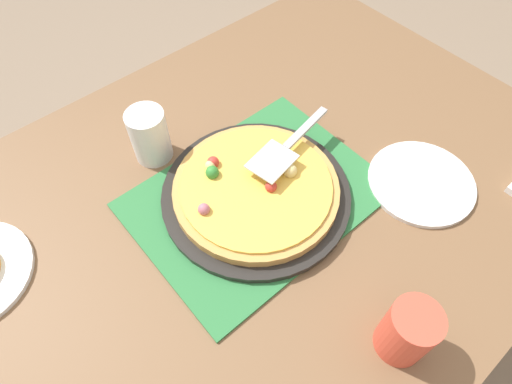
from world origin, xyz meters
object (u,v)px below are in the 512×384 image
pizza_pan (256,194)px  pizza_server (286,147)px  plate_side (421,182)px  pizza (255,188)px  cup_far (407,332)px  cup_near (150,136)px

pizza_pan → pizza_server: pizza_server is taller
pizza_pan → plate_side: pizza_pan is taller
pizza → cup_far: bearing=-91.9°
cup_near → pizza_server: bearing=-48.6°
plate_side → cup_far: size_ratio=1.83×
pizza_pan → pizza: 0.02m
pizza → plate_side: (0.28, -0.20, -0.03)m
pizza_pan → pizza_server: size_ratio=1.62×
plate_side → cup_far: 0.35m
cup_near → pizza_server: cup_near is taller
cup_far → pizza_server: (0.11, 0.39, 0.01)m
plate_side → cup_near: (-0.38, 0.43, 0.06)m
plate_side → cup_near: 0.57m
pizza → plate_side: 0.35m
pizza_pan → plate_side: size_ratio=1.73×
cup_near → pizza_server: (0.19, -0.21, 0.01)m
pizza_pan → pizza: (-0.00, 0.00, 0.02)m
pizza → plate_side: size_ratio=1.50×
pizza_pan → pizza_server: bearing=10.6°
pizza_pan → cup_near: bearing=111.7°
cup_far → cup_near: bearing=97.5°
cup_far → pizza_pan: bearing=88.0°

